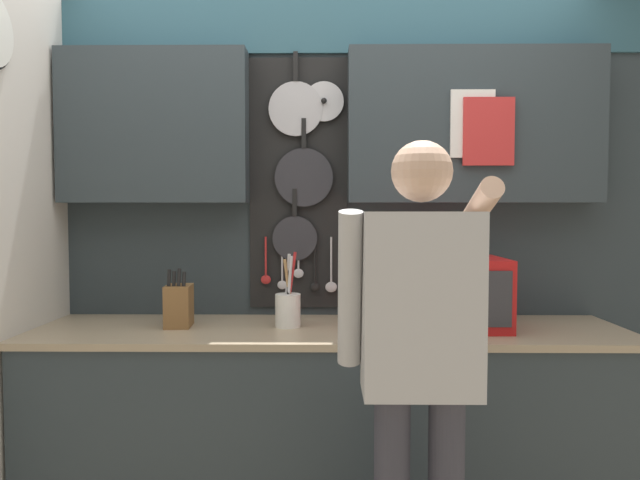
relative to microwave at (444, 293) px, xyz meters
The scene contains 6 objects.
base_cabinet_counter 0.78m from the microwave, behind, with size 2.60×0.66×0.89m.
back_wall_unit 0.73m from the microwave, 150.48° to the left, with size 3.17×0.23×2.42m.
microwave is the anchor object (origin of this frame).
knife_block 1.18m from the microwave, behind, with size 0.12×0.16×0.26m.
utensil_crock 0.69m from the microwave, behind, with size 0.11×0.11×0.33m.
person 0.69m from the microwave, 108.00° to the right, with size 0.54×0.62×1.63m.
Camera 1 is at (-0.01, -2.50, 1.40)m, focal length 32.00 mm.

